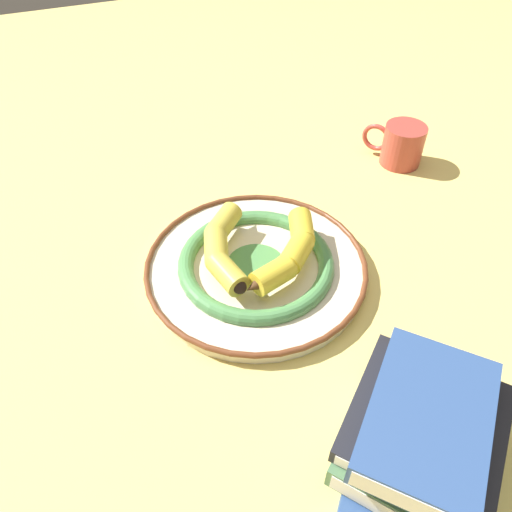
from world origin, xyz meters
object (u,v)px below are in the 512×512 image
banana_a (290,253)px  banana_b (222,245)px  coffee_mug (401,144)px  book_stack (421,442)px  decorative_bowl (256,266)px

banana_a → banana_b: 0.11m
coffee_mug → book_stack: bearing=110.4°
banana_a → book_stack: bearing=-131.9°
banana_a → banana_b: banana_a is taller
decorative_bowl → coffee_mug: size_ratio=3.14×
banana_a → book_stack: (0.32, 0.01, 0.01)m
decorative_bowl → banana_a: (0.03, 0.04, 0.04)m
decorative_bowl → banana_a: size_ratio=2.17×
coffee_mug → decorative_bowl: bearing=78.0°
book_stack → decorative_bowl: bearing=-126.1°
decorative_bowl → banana_b: size_ratio=1.80×
banana_b → coffee_mug: 0.46m
decorative_bowl → book_stack: size_ratio=1.43×
banana_b → coffee_mug: bearing=126.4°
decorative_bowl → banana_b: banana_b is taller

